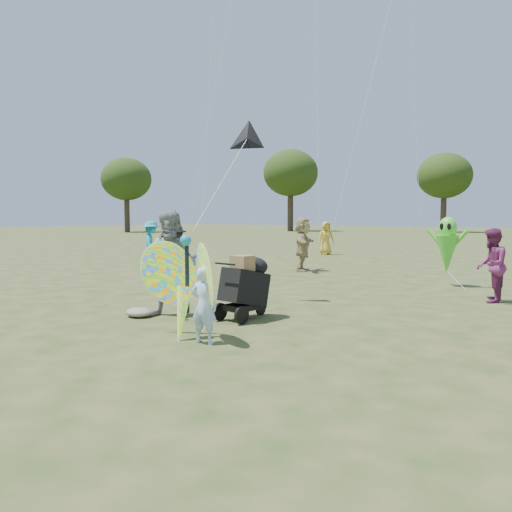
{
  "coord_description": "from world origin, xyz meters",
  "views": [
    {
      "loc": [
        4.88,
        -4.79,
        1.74
      ],
      "look_at": [
        -0.2,
        1.5,
        1.1
      ],
      "focal_mm": 35.0,
      "sensor_mm": 36.0,
      "label": 1
    }
  ],
  "objects_px": {
    "child_girl": "(204,305)",
    "crowd_g": "(326,238)",
    "jogging_stroller": "(246,283)",
    "alien_kite": "(447,248)",
    "crowd_i": "(151,244)",
    "butterfly_kite": "(185,287)",
    "adult_man": "(173,264)",
    "crowd_e": "(491,265)",
    "crowd_b": "(175,255)",
    "crowd_d": "(303,244)"
  },
  "relations": [
    {
      "from": "alien_kite",
      "to": "child_girl",
      "type": "bearing_deg",
      "value": -95.19
    },
    {
      "from": "crowd_b",
      "to": "jogging_stroller",
      "type": "bearing_deg",
      "value": -80.26
    },
    {
      "from": "adult_man",
      "to": "jogging_stroller",
      "type": "bearing_deg",
      "value": -0.31
    },
    {
      "from": "alien_kite",
      "to": "jogging_stroller",
      "type": "bearing_deg",
      "value": -102.11
    },
    {
      "from": "crowd_e",
      "to": "crowd_g",
      "type": "bearing_deg",
      "value": -144.29
    },
    {
      "from": "butterfly_kite",
      "to": "adult_man",
      "type": "bearing_deg",
      "value": 144.62
    },
    {
      "from": "crowd_b",
      "to": "jogging_stroller",
      "type": "relative_size",
      "value": 1.44
    },
    {
      "from": "alien_kite",
      "to": "crowd_e",
      "type": "bearing_deg",
      "value": -50.58
    },
    {
      "from": "butterfly_kite",
      "to": "alien_kite",
      "type": "bearing_deg",
      "value": 81.65
    },
    {
      "from": "jogging_stroller",
      "to": "crowd_e",
      "type": "bearing_deg",
      "value": 60.84
    },
    {
      "from": "adult_man",
      "to": "crowd_d",
      "type": "xyz_separation_m",
      "value": [
        -2.37,
        7.59,
        -0.06
      ]
    },
    {
      "from": "crowd_b",
      "to": "jogging_stroller",
      "type": "distance_m",
      "value": 4.53
    },
    {
      "from": "child_girl",
      "to": "jogging_stroller",
      "type": "distance_m",
      "value": 1.75
    },
    {
      "from": "crowd_i",
      "to": "butterfly_kite",
      "type": "bearing_deg",
      "value": -176.83
    },
    {
      "from": "child_girl",
      "to": "crowd_i",
      "type": "distance_m",
      "value": 10.81
    },
    {
      "from": "crowd_b",
      "to": "crowd_g",
      "type": "relative_size",
      "value": 1.03
    },
    {
      "from": "child_girl",
      "to": "jogging_stroller",
      "type": "height_order",
      "value": "jogging_stroller"
    },
    {
      "from": "jogging_stroller",
      "to": "alien_kite",
      "type": "relative_size",
      "value": 0.63
    },
    {
      "from": "child_girl",
      "to": "crowd_b",
      "type": "height_order",
      "value": "crowd_b"
    },
    {
      "from": "crowd_e",
      "to": "alien_kite",
      "type": "xyz_separation_m",
      "value": [
        -1.47,
        1.79,
        0.21
      ]
    },
    {
      "from": "crowd_b",
      "to": "butterfly_kite",
      "type": "relative_size",
      "value": 0.9
    },
    {
      "from": "child_girl",
      "to": "adult_man",
      "type": "bearing_deg",
      "value": -43.47
    },
    {
      "from": "crowd_e",
      "to": "jogging_stroller",
      "type": "distance_m",
      "value": 5.23
    },
    {
      "from": "jogging_stroller",
      "to": "crowd_i",
      "type": "bearing_deg",
      "value": 153.68
    },
    {
      "from": "crowd_e",
      "to": "alien_kite",
      "type": "distance_m",
      "value": 2.33
    },
    {
      "from": "jogging_stroller",
      "to": "alien_kite",
      "type": "xyz_separation_m",
      "value": [
        1.33,
        6.2,
        0.36
      ]
    },
    {
      "from": "child_girl",
      "to": "alien_kite",
      "type": "relative_size",
      "value": 0.61
    },
    {
      "from": "butterfly_kite",
      "to": "crowd_g",
      "type": "bearing_deg",
      "value": 113.92
    },
    {
      "from": "crowd_d",
      "to": "butterfly_kite",
      "type": "bearing_deg",
      "value": 178.63
    },
    {
      "from": "crowd_b",
      "to": "crowd_d",
      "type": "xyz_separation_m",
      "value": [
        0.61,
        4.88,
        0.08
      ]
    },
    {
      "from": "child_girl",
      "to": "butterfly_kite",
      "type": "xyz_separation_m",
      "value": [
        -0.43,
        0.05,
        0.2
      ]
    },
    {
      "from": "crowd_b",
      "to": "crowd_g",
      "type": "bearing_deg",
      "value": 48.19
    },
    {
      "from": "crowd_b",
      "to": "crowd_g",
      "type": "height_order",
      "value": "crowd_b"
    },
    {
      "from": "butterfly_kite",
      "to": "alien_kite",
      "type": "xyz_separation_m",
      "value": [
        1.14,
        7.78,
        0.24
      ]
    },
    {
      "from": "child_girl",
      "to": "crowd_b",
      "type": "bearing_deg",
      "value": -52.43
    },
    {
      "from": "child_girl",
      "to": "alien_kite",
      "type": "xyz_separation_m",
      "value": [
        0.71,
        7.83,
        0.44
      ]
    },
    {
      "from": "child_girl",
      "to": "crowd_e",
      "type": "xyz_separation_m",
      "value": [
        2.18,
        6.04,
        0.23
      ]
    },
    {
      "from": "crowd_e",
      "to": "crowd_i",
      "type": "relative_size",
      "value": 0.94
    },
    {
      "from": "crowd_i",
      "to": "alien_kite",
      "type": "xyz_separation_m",
      "value": [
        9.51,
        1.56,
        0.17
      ]
    },
    {
      "from": "crowd_i",
      "to": "alien_kite",
      "type": "distance_m",
      "value": 9.64
    },
    {
      "from": "crowd_d",
      "to": "jogging_stroller",
      "type": "xyz_separation_m",
      "value": [
        3.44,
        -6.9,
        -0.25
      ]
    },
    {
      "from": "crowd_e",
      "to": "alien_kite",
      "type": "relative_size",
      "value": 0.87
    },
    {
      "from": "butterfly_kite",
      "to": "child_girl",
      "type": "bearing_deg",
      "value": -6.23
    },
    {
      "from": "crowd_b",
      "to": "butterfly_kite",
      "type": "bearing_deg",
      "value": -94.13
    },
    {
      "from": "child_girl",
      "to": "crowd_g",
      "type": "bearing_deg",
      "value": -79.14
    },
    {
      "from": "adult_man",
      "to": "crowd_d",
      "type": "relative_size",
      "value": 1.07
    },
    {
      "from": "child_girl",
      "to": "crowd_e",
      "type": "distance_m",
      "value": 6.43
    },
    {
      "from": "jogging_stroller",
      "to": "child_girl",
      "type": "bearing_deg",
      "value": -65.96
    },
    {
      "from": "adult_man",
      "to": "alien_kite",
      "type": "distance_m",
      "value": 7.3
    },
    {
      "from": "alien_kite",
      "to": "crowd_g",
      "type": "bearing_deg",
      "value": 137.44
    }
  ]
}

